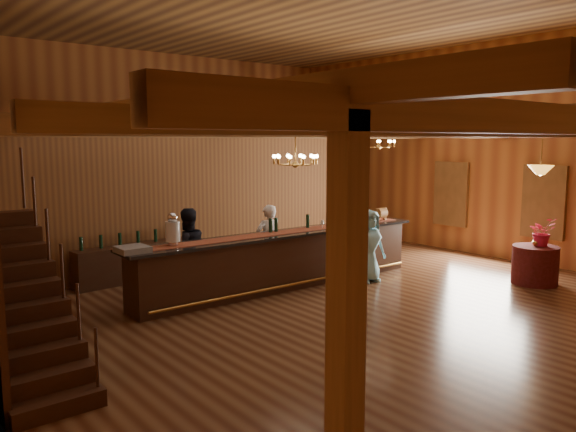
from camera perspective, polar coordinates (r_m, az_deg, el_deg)
floor at (r=11.23m, az=2.39°, el=-7.84°), size 14.00×14.00×0.00m
ceiling at (r=11.11m, az=2.56°, el=20.66°), size 14.00×14.00×0.00m
wall_back at (r=16.74m, az=-13.63°, el=6.59°), size 12.00×0.10×5.50m
wall_right at (r=15.45m, az=19.57°, el=6.30°), size 0.10×14.00×5.50m
beam_grid at (r=11.21m, az=0.75°, el=8.89°), size 11.90×13.90×0.39m
support_posts at (r=10.54m, az=4.22°, el=0.01°), size 9.20×10.20×3.20m
partition_wall at (r=13.48m, az=-9.04°, el=1.39°), size 9.00×0.18×3.10m
window_right_front at (r=14.69m, az=24.56°, el=1.31°), size 0.12×1.05×1.75m
window_right_back at (r=16.02m, az=16.24°, el=2.16°), size 0.12×1.05×1.75m
staircase at (r=7.85m, az=-25.31°, el=-7.85°), size 1.00×2.80×2.00m
backroom_boxes at (r=15.46m, az=-11.98°, el=-1.71°), size 4.10×0.60×1.10m
tasting_bar at (r=11.53m, az=-0.53°, el=-4.46°), size 6.85×0.97×1.15m
beverage_dispenser at (r=10.16m, az=-11.63°, el=-1.40°), size 0.26×0.26×0.60m
glass_rack_tray at (r=9.78m, az=-15.51°, el=-3.28°), size 0.50×0.50×0.10m
raffle_drum at (r=13.27m, az=9.41°, el=0.27°), size 0.34×0.24×0.30m
bar_bottle_0 at (r=11.38m, az=-1.79°, el=-0.98°), size 0.07×0.07×0.30m
bar_bottle_1 at (r=11.46m, az=-1.23°, el=-0.92°), size 0.07×0.07×0.30m
bar_bottle_2 at (r=11.98m, az=2.01°, el=-0.55°), size 0.07×0.07×0.30m
backbar_shelf at (r=12.59m, az=-14.91°, el=-4.53°), size 2.86×0.65×0.80m
round_table at (r=12.94m, az=23.80°, el=-4.57°), size 0.93×0.93×0.81m
chandelier_left at (r=10.10m, az=0.76°, el=5.78°), size 0.80×0.80×0.69m
chandelier_right at (r=14.23m, az=9.20°, el=7.27°), size 0.80×0.80×0.43m
pendant_lamp at (r=12.69m, az=24.28°, el=4.29°), size 0.52×0.52×0.90m
bartender at (r=12.22m, az=-2.01°, el=-2.65°), size 0.64×0.46×1.63m
staff_second at (r=11.17m, az=-10.21°, el=-3.56°), size 0.88×0.71×1.70m
guest at (r=12.10m, az=8.21°, el=-3.00°), size 0.84×0.62×1.56m
floor_plant at (r=16.06m, az=2.83°, el=-1.00°), size 0.73×0.63×1.17m
table_flowers at (r=12.90m, az=24.39°, el=-1.47°), size 0.68×0.64×0.60m
table_vase at (r=12.86m, az=23.98°, el=-2.13°), size 0.15×0.15×0.31m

